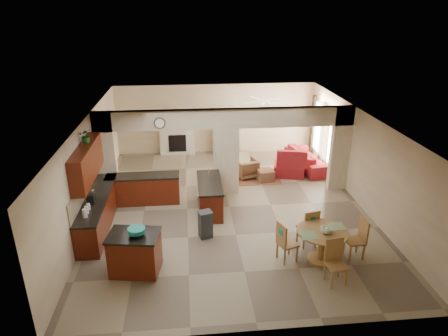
{
  "coord_description": "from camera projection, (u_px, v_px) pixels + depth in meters",
  "views": [
    {
      "loc": [
        -1.21,
        -10.72,
        5.72
      ],
      "look_at": [
        -0.13,
        0.3,
        1.16
      ],
      "focal_mm": 32.0,
      "sensor_mm": 36.0,
      "label": 1
    }
  ],
  "objects": [
    {
      "name": "ceiling",
      "position": [
        230.0,
        118.0,
        11.08
      ],
      "size": [
        10.0,
        10.0,
        0.0
      ],
      "primitive_type": "plane",
      "rotation": [
        3.14,
        0.0,
        0.0
      ],
      "color": "white",
      "rests_on": "wall_back"
    },
    {
      "name": "wall_front",
      "position": [
        261.0,
        269.0,
        7.02
      ],
      "size": [
        8.0,
        0.0,
        8.0
      ],
      "primitive_type": "plane",
      "rotation": [
        -1.57,
        0.0,
        0.0
      ],
      "color": "beige",
      "rests_on": "floor"
    },
    {
      "name": "kitchen_counter",
      "position": [
        118.0,
        202.0,
        11.45
      ],
      "size": [
        2.52,
        3.29,
        1.48
      ],
      "color": "#480C08",
      "rests_on": "floor"
    },
    {
      "name": "ceiling_fan",
      "position": [
        263.0,
        101.0,
        14.07
      ],
      "size": [
        1.0,
        1.0,
        0.1
      ],
      "primitive_type": "cylinder",
      "color": "white",
      "rests_on": "ceiling"
    },
    {
      "name": "wall_left",
      "position": [
        89.0,
        169.0,
        11.26
      ],
      "size": [
        0.0,
        10.0,
        10.0
      ],
      "primitive_type": "plane",
      "rotation": [
        1.57,
        0.0,
        1.57
      ],
      "color": "beige",
      "rests_on": "floor"
    },
    {
      "name": "chaise",
      "position": [
        288.0,
        170.0,
        14.34
      ],
      "size": [
        1.2,
        1.05,
        0.42
      ],
      "primitive_type": "cube",
      "rotation": [
        0.0,
        0.0,
        -0.21
      ],
      "color": "maroon",
      "rests_on": "floor"
    },
    {
      "name": "dining_table",
      "position": [
        322.0,
        241.0,
        9.4
      ],
      "size": [
        1.21,
        1.21,
        0.82
      ],
      "color": "olive",
      "rests_on": "floor"
    },
    {
      "name": "kitchen_island",
      "position": [
        135.0,
        253.0,
        9.05
      ],
      "size": [
        1.24,
        0.97,
        0.98
      ],
      "rotation": [
        0.0,
        0.0,
        -0.16
      ],
      "color": "#480C08",
      "rests_on": "floor"
    },
    {
      "name": "armchair",
      "position": [
        247.0,
        168.0,
        14.14
      ],
      "size": [
        0.88,
        0.89,
        0.66
      ],
      "primitive_type": "imported",
      "rotation": [
        0.0,
        0.0,
        3.43
      ],
      "color": "maroon",
      "rests_on": "floor"
    },
    {
      "name": "chair_east",
      "position": [
        359.0,
        237.0,
        9.56
      ],
      "size": [
        0.45,
        0.44,
        1.02
      ],
      "rotation": [
        0.0,
        0.0,
        4.77
      ],
      "color": "olive",
      "rests_on": "floor"
    },
    {
      "name": "trash_can",
      "position": [
        205.0,
        225.0,
        10.46
      ],
      "size": [
        0.39,
        0.36,
        0.69
      ],
      "primitive_type": "cube",
      "rotation": [
        0.0,
        0.0,
        0.31
      ],
      "color": "#2E2E31",
      "rests_on": "floor"
    },
    {
      "name": "drape_b_right",
      "position": [
        313.0,
        124.0,
        16.28
      ],
      "size": [
        0.1,
        0.28,
        2.3
      ],
      "primitive_type": "cube",
      "color": "#3A1E17",
      "rests_on": "wall_right"
    },
    {
      "name": "shelving_unit",
      "position": [
        225.0,
        132.0,
        16.27
      ],
      "size": [
        1.0,
        0.32,
        1.8
      ],
      "primitive_type": "cube",
      "color": "olive",
      "rests_on": "floor"
    },
    {
      "name": "rug",
      "position": [
        256.0,
        178.0,
        14.19
      ],
      "size": [
        1.6,
        1.3,
        0.01
      ],
      "primitive_type": "cube",
      "color": "brown",
      "rests_on": "floor"
    },
    {
      "name": "floor",
      "position": [
        229.0,
        207.0,
        12.15
      ],
      "size": [
        10.0,
        10.0,
        0.0
      ],
      "primitive_type": "plane",
      "color": "gray",
      "rests_on": "ground"
    },
    {
      "name": "wall_right",
      "position": [
        362.0,
        159.0,
        11.98
      ],
      "size": [
        0.0,
        10.0,
        10.0
      ],
      "primitive_type": "plane",
      "rotation": [
        1.57,
        0.0,
        -1.57
      ],
      "color": "beige",
      "rests_on": "floor"
    },
    {
      "name": "partition_header",
      "position": [
        226.0,
        118.0,
        12.12
      ],
      "size": [
        8.0,
        0.25,
        0.6
      ],
      "primitive_type": "cube",
      "color": "beige",
      "rests_on": "partition_center_pier"
    },
    {
      "name": "fireplace",
      "position": [
        177.0,
        140.0,
        16.22
      ],
      "size": [
        1.6,
        0.35,
        1.2
      ],
      "color": "beige",
      "rests_on": "floor"
    },
    {
      "name": "partition_left_pier",
      "position": [
        106.0,
        156.0,
        12.2
      ],
      "size": [
        0.6,
        0.25,
        2.8
      ],
      "primitive_type": "cube",
      "color": "beige",
      "rests_on": "floor"
    },
    {
      "name": "chair_south",
      "position": [
        335.0,
        259.0,
        8.72
      ],
      "size": [
        0.47,
        0.47,
        1.02
      ],
      "rotation": [
        0.0,
        0.0,
        0.12
      ],
      "color": "olive",
      "rests_on": "floor"
    },
    {
      "name": "window_b",
      "position": [
        318.0,
        128.0,
        15.73
      ],
      "size": [
        0.02,
        0.9,
        1.9
      ],
      "primitive_type": "cube",
      "color": "white",
      "rests_on": "wall_right"
    },
    {
      "name": "chair_west",
      "position": [
        285.0,
        241.0,
        9.4
      ],
      "size": [
        0.53,
        0.53,
        1.02
      ],
      "rotation": [
        0.0,
        0.0,
        1.89
      ],
      "color": "olive",
      "rests_on": "floor"
    },
    {
      "name": "wall_back",
      "position": [
        216.0,
        119.0,
        16.22
      ],
      "size": [
        8.0,
        0.0,
        8.0
      ],
      "primitive_type": "plane",
      "rotation": [
        1.57,
        0.0,
        0.0
      ],
      "color": "beige",
      "rests_on": "floor"
    },
    {
      "name": "window_a",
      "position": [
        333.0,
        141.0,
        14.17
      ],
      "size": [
        0.02,
        0.9,
        1.9
      ],
      "primitive_type": "cube",
      "color": "white",
      "rests_on": "wall_right"
    },
    {
      "name": "teal_bowl",
      "position": [
        137.0,
        232.0,
        8.8
      ],
      "size": [
        0.39,
        0.39,
        0.18
      ],
      "primitive_type": "cylinder",
      "color": "#148B7B",
      "rests_on": "kitchen_island"
    },
    {
      "name": "drape_b_left",
      "position": [
        322.0,
        132.0,
        15.18
      ],
      "size": [
        0.1,
        0.28,
        2.3
      ],
      "primitive_type": "cube",
      "color": "#3A1E17",
      "rests_on": "wall_right"
    },
    {
      "name": "wall_clock",
      "position": [
        160.0,
        123.0,
        11.82
      ],
      "size": [
        0.34,
        0.03,
        0.34
      ],
      "primitive_type": "cylinder",
      "rotation": [
        1.57,
        0.0,
        0.0
      ],
      "color": "#51341B",
      "rests_on": "partition_header"
    },
    {
      "name": "partition_center_pier",
      "position": [
        226.0,
        161.0,
        12.65
      ],
      "size": [
        0.8,
        0.25,
        2.2
      ],
      "primitive_type": "cube",
      "color": "beige",
      "rests_on": "floor"
    },
    {
      "name": "chair_north",
      "position": [
        309.0,
        226.0,
        10.0
      ],
      "size": [
        0.51,
        0.51,
        1.02
      ],
      "rotation": [
        0.0,
        0.0,
        3.38
      ],
      "color": "olive",
      "rests_on": "floor"
    },
    {
      "name": "fruit_bowl",
      "position": [
        326.0,
        230.0,
        9.2
      ],
      "size": [
        0.27,
        0.27,
        0.14
      ],
      "primitive_type": "cylinder",
      "color": "#84C329",
      "rests_on": "dining_table"
    },
    {
      "name": "glazed_door",
      "position": [
        325.0,
        138.0,
        15.01
      ],
      "size": [
        0.02,
        0.7,
        2.1
      ],
      "primitive_type": "cube",
      "color": "white",
      "rests_on": "wall_right"
    },
    {
      "name": "upper_cabinets",
      "position": [
        87.0,
        162.0,
        10.34
      ],
      "size": [
        0.35,
        2.4,
        0.9
      ],
      "primitive_type": "cube",
      "color": "#480C08",
      "rests_on": "wall_left"
    },
    {
      "name": "partition_right_pier",
      "position": [
        340.0,
        149.0,
        12.87
      ],
      "size": [
        0.6,
        0.25,
        2.8
      ],
      "primitive_type": "cube",
      "color": "beige",
      "rests_on": "floor"
    },
    {
      "name": "drape_a_left",
      "position": [
        338.0,
        147.0,
        13.61
      ],
      "size": [
        0.1,
        0.28,
        2.3
      ],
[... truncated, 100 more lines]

